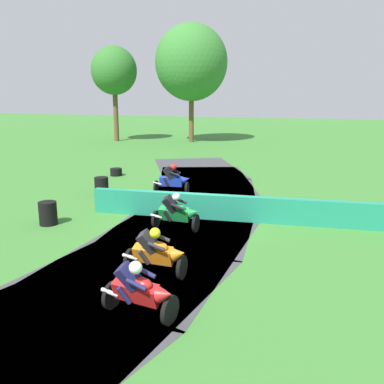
% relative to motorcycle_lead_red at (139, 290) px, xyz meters
% --- Properties ---
extents(ground_plane, '(120.00, 120.00, 0.00)m').
position_rel_motorcycle_lead_red_xyz_m(ground_plane, '(-0.97, 6.99, -0.63)').
color(ground_plane, '#38752D').
extents(track_asphalt, '(8.69, 28.45, 0.01)m').
position_rel_motorcycle_lead_red_xyz_m(track_asphalt, '(-1.87, 6.94, -0.63)').
color(track_asphalt, '#3D3D42').
rests_on(track_asphalt, ground).
extents(safety_barrier, '(17.21, 1.39, 0.90)m').
position_rel_motorcycle_lead_red_xyz_m(safety_barrier, '(3.90, 7.30, -0.18)').
color(safety_barrier, '#1E8466').
rests_on(safety_barrier, ground).
extents(motorcycle_lead_red, '(1.70, 1.02, 1.42)m').
position_rel_motorcycle_lead_red_xyz_m(motorcycle_lead_red, '(0.00, 0.00, 0.00)').
color(motorcycle_lead_red, black).
rests_on(motorcycle_lead_red, ground).
extents(motorcycle_chase_orange, '(1.69, 0.88, 1.42)m').
position_rel_motorcycle_lead_red_xyz_m(motorcycle_chase_orange, '(-0.40, 1.95, 0.00)').
color(motorcycle_chase_orange, black).
rests_on(motorcycle_chase_orange, ground).
extents(motorcycle_trailing_green, '(1.69, 0.87, 1.42)m').
position_rel_motorcycle_lead_red_xyz_m(motorcycle_trailing_green, '(-1.04, 5.42, 0.00)').
color(motorcycle_trailing_green, black).
rests_on(motorcycle_trailing_green, ground).
extents(motorcycle_fourth_blue, '(1.68, 0.81, 1.42)m').
position_rel_motorcycle_lead_red_xyz_m(motorcycle_fourth_blue, '(-2.77, 10.09, 0.03)').
color(motorcycle_fourth_blue, black).
rests_on(motorcycle_fourth_blue, ground).
extents(tire_stack_mid_a, '(0.61, 0.61, 0.80)m').
position_rel_motorcycle_lead_red_xyz_m(tire_stack_mid_a, '(-5.48, 4.83, -0.23)').
color(tire_stack_mid_a, black).
rests_on(tire_stack_mid_a, ground).
extents(tire_stack_mid_b, '(0.60, 0.60, 0.80)m').
position_rel_motorcycle_lead_red_xyz_m(tire_stack_mid_b, '(-5.75, 9.14, -0.23)').
color(tire_stack_mid_b, black).
rests_on(tire_stack_mid_b, ground).
extents(tire_stack_far, '(0.63, 0.63, 0.40)m').
position_rel_motorcycle_lead_red_xyz_m(tire_stack_far, '(-7.14, 13.32, -0.43)').
color(tire_stack_far, black).
rests_on(tire_stack_far, ground).
extents(tree_far_left, '(4.06, 4.06, 8.39)m').
position_rel_motorcycle_lead_red_xyz_m(tree_far_left, '(-14.51, 28.33, 5.58)').
color(tree_far_left, brown).
rests_on(tree_far_left, ground).
extents(tree_far_right, '(6.28, 6.28, 10.20)m').
position_rel_motorcycle_lead_red_xyz_m(tree_far_right, '(-7.69, 29.54, 6.26)').
color(tree_far_right, brown).
rests_on(tree_far_right, ground).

